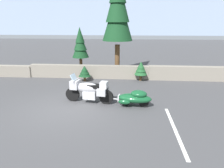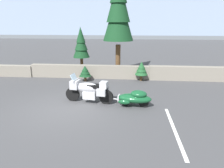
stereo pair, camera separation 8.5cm
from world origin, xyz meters
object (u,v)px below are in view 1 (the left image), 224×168
at_px(car_shaped_trailer, 135,98).
at_px(pine_tree_secondary, 80,44).
at_px(touring_motorcycle, 89,90).
at_px(pine_tree_tall, 118,7).

distance_m(car_shaped_trailer, pine_tree_secondary, 7.96).
bearing_deg(car_shaped_trailer, touring_motorcycle, 171.54).
relative_size(touring_motorcycle, pine_tree_secondary, 0.69).
bearing_deg(car_shaped_trailer, pine_tree_tall, 100.78).
bearing_deg(pine_tree_tall, car_shaped_trailer, -79.22).
height_order(car_shaped_trailer, pine_tree_secondary, pine_tree_secondary).
height_order(touring_motorcycle, pine_tree_secondary, pine_tree_secondary).
bearing_deg(touring_motorcycle, pine_tree_tall, 80.04).
height_order(pine_tree_tall, pine_tree_secondary, pine_tree_tall).
bearing_deg(touring_motorcycle, pine_tree_secondary, 106.07).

